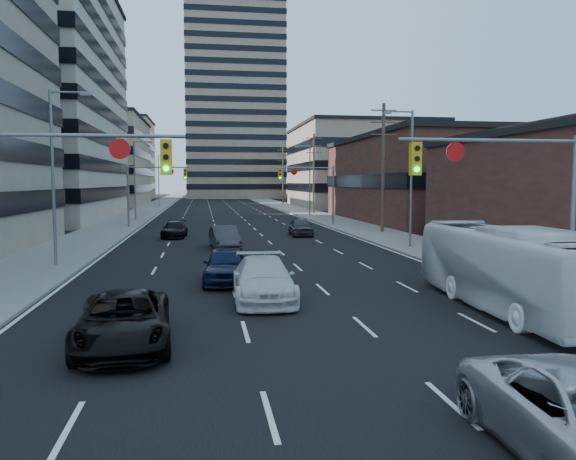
% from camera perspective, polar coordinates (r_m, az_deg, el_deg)
% --- Properties ---
extents(ground, '(400.00, 400.00, 0.00)m').
position_cam_1_polar(ground, '(11.40, 7.59, -17.71)').
color(ground, black).
rests_on(ground, ground).
extents(road_surface, '(18.00, 300.00, 0.02)m').
position_cam_1_polar(road_surface, '(140.19, -7.45, 3.05)').
color(road_surface, black).
rests_on(road_surface, ground).
extents(sidewalk_left, '(5.00, 300.00, 0.15)m').
position_cam_1_polar(sidewalk_left, '(140.42, -12.15, 3.01)').
color(sidewalk_left, slate).
rests_on(sidewalk_left, ground).
extents(sidewalk_right, '(5.00, 300.00, 0.15)m').
position_cam_1_polar(sidewalk_right, '(140.90, -2.76, 3.12)').
color(sidewalk_right, slate).
rests_on(sidewalk_right, ground).
extents(office_left_far, '(20.00, 30.00, 16.00)m').
position_cam_1_polar(office_left_far, '(112.14, -19.59, 6.45)').
color(office_left_far, gray).
rests_on(office_left_far, ground).
extents(storefront_right_mid, '(20.00, 30.00, 9.00)m').
position_cam_1_polar(storefront_right_mid, '(65.87, 15.58, 4.81)').
color(storefront_right_mid, '#472119').
rests_on(storefront_right_mid, ground).
extents(office_right_far, '(22.00, 28.00, 14.00)m').
position_cam_1_polar(office_right_far, '(102.04, 7.30, 6.31)').
color(office_right_far, gray).
rests_on(office_right_far, ground).
extents(apartment_tower, '(26.00, 26.00, 58.00)m').
position_cam_1_polar(apartment_tower, '(162.22, -5.54, 13.59)').
color(apartment_tower, gray).
rests_on(apartment_tower, ground).
extents(bg_block_left, '(24.00, 24.00, 20.00)m').
position_cam_1_polar(bg_block_left, '(152.27, -18.24, 6.75)').
color(bg_block_left, '#ADA089').
rests_on(bg_block_left, ground).
extents(bg_block_right, '(22.00, 22.00, 12.00)m').
position_cam_1_polar(bg_block_right, '(144.40, 5.38, 5.50)').
color(bg_block_right, gray).
rests_on(bg_block_right, ground).
extents(signal_near_left, '(6.59, 0.33, 6.00)m').
position_cam_1_polar(signal_near_left, '(18.63, -22.60, 4.37)').
color(signal_near_left, slate).
rests_on(signal_near_left, ground).
extents(signal_near_right, '(6.59, 0.33, 6.00)m').
position_cam_1_polar(signal_near_right, '(20.88, 21.40, 4.42)').
color(signal_near_right, slate).
rests_on(signal_near_right, ground).
extents(signal_far_left, '(6.09, 0.33, 6.00)m').
position_cam_1_polar(signal_far_left, '(55.29, -13.58, 4.67)').
color(signal_far_left, slate).
rests_on(signal_far_left, ground).
extents(signal_far_right, '(6.09, 0.33, 6.00)m').
position_cam_1_polar(signal_far_right, '(56.11, 2.30, 4.80)').
color(signal_far_right, slate).
rests_on(signal_far_right, ground).
extents(utility_pole_block, '(2.20, 0.28, 11.00)m').
position_cam_1_polar(utility_pole_block, '(48.55, 9.63, 6.47)').
color(utility_pole_block, '#4C3D2D').
rests_on(utility_pole_block, ground).
extents(utility_pole_midblock, '(2.20, 0.28, 11.00)m').
position_cam_1_polar(utility_pole_midblock, '(77.60, 2.64, 5.91)').
color(utility_pole_midblock, '#4C3D2D').
rests_on(utility_pole_midblock, ground).
extents(utility_pole_distant, '(2.20, 0.28, 11.00)m').
position_cam_1_polar(utility_pole_distant, '(107.18, -0.52, 5.63)').
color(utility_pole_distant, '#4C3D2D').
rests_on(utility_pole_distant, ground).
extents(streetlight_left_near, '(2.03, 0.22, 9.00)m').
position_cam_1_polar(streetlight_left_near, '(30.98, -22.51, 5.77)').
color(streetlight_left_near, slate).
rests_on(streetlight_left_near, ground).
extents(streetlight_left_mid, '(2.03, 0.22, 9.00)m').
position_cam_1_polar(streetlight_left_mid, '(65.51, -15.17, 5.30)').
color(streetlight_left_mid, slate).
rests_on(streetlight_left_mid, ground).
extents(streetlight_left_far, '(2.03, 0.22, 9.00)m').
position_cam_1_polar(streetlight_left_far, '(100.36, -12.92, 5.14)').
color(streetlight_left_far, slate).
rests_on(streetlight_left_far, ground).
extents(streetlight_right_near, '(2.03, 0.22, 9.00)m').
position_cam_1_polar(streetlight_right_near, '(37.54, 12.19, 5.81)').
color(streetlight_right_near, slate).
rests_on(streetlight_right_near, ground).
extents(streetlight_right_far, '(2.03, 0.22, 9.00)m').
position_cam_1_polar(streetlight_right_far, '(71.35, 2.11, 5.42)').
color(streetlight_right_far, slate).
rests_on(streetlight_right_far, ground).
extents(black_pickup, '(2.75, 5.33, 1.44)m').
position_cam_1_polar(black_pickup, '(15.65, -16.35, -8.82)').
color(black_pickup, black).
rests_on(black_pickup, ground).
extents(white_van, '(2.38, 5.47, 1.57)m').
position_cam_1_polar(white_van, '(20.85, -2.51, -5.03)').
color(white_van, silver).
rests_on(white_van, ground).
extents(transit_bus, '(2.88, 10.50, 2.90)m').
position_cam_1_polar(transit_bus, '(20.44, 21.50, -3.68)').
color(transit_bus, white).
rests_on(transit_bus, ground).
extents(sedan_blue, '(2.20, 4.72, 1.56)m').
position_cam_1_polar(sedan_blue, '(24.52, -6.33, -3.57)').
color(sedan_blue, black).
rests_on(sedan_blue, ground).
extents(sedan_grey_center, '(2.04, 4.71, 1.51)m').
position_cam_1_polar(sedan_grey_center, '(36.97, -6.47, -0.77)').
color(sedan_grey_center, '#333336').
rests_on(sedan_grey_center, ground).
extents(sedan_black_far, '(2.09, 4.53, 1.28)m').
position_cam_1_polar(sedan_black_far, '(45.13, -11.45, 0.04)').
color(sedan_black_far, black).
rests_on(sedan_black_far, ground).
extents(sedan_grey_right, '(1.94, 4.39, 1.47)m').
position_cam_1_polar(sedan_grey_right, '(45.90, 1.28, 0.33)').
color(sedan_grey_right, '#363638').
rests_on(sedan_grey_right, ground).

